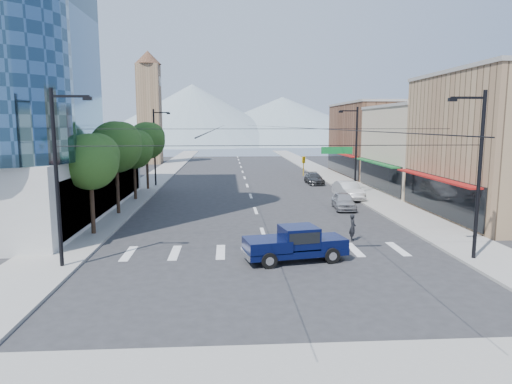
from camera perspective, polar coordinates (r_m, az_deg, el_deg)
ground at (r=25.12m, az=1.98°, el=-8.35°), size 160.00×160.00×0.00m
sidewalk_left at (r=65.04m, az=-12.14°, el=1.94°), size 4.00×120.00×0.15m
sidewalk_right at (r=65.92m, az=8.98°, el=2.11°), size 4.00×120.00×0.15m
sidewalk_cross at (r=14.13m, az=7.14°, el=-22.20°), size 28.00×4.00×0.15m
shop_mid at (r=52.97m, az=21.44°, el=4.90°), size 12.00×14.00×9.00m
shop_far at (r=67.77m, az=15.74°, el=6.24°), size 12.00×18.00×10.00m
clock_tower at (r=87.14m, az=-13.19°, el=10.47°), size 4.80×4.80×20.40m
mountain_left at (r=174.42m, az=-7.91°, el=9.62°), size 80.00×80.00×22.00m
mountain_right at (r=185.29m, az=3.33°, el=9.00°), size 90.00×90.00×18.00m
tree_near at (r=31.33m, az=-19.77°, el=3.81°), size 3.65×3.64×6.71m
tree_midnear at (r=38.06m, az=-16.92°, el=5.59°), size 4.09×4.09×7.52m
tree_midfar at (r=44.93m, az=-14.86°, el=5.29°), size 3.65×3.64×6.71m
tree_far at (r=51.78m, az=-13.39°, el=6.39°), size 4.09×4.09×7.52m
signal_rig at (r=23.22m, az=2.76°, el=1.98°), size 21.80×0.20×9.00m
lamp_pole_nw at (r=54.60m, az=-12.44°, el=5.84°), size 2.00×0.25×9.00m
lamp_pole_ne at (r=47.80m, az=12.26°, el=5.49°), size 2.00×0.25×9.00m
pickup_truck at (r=24.61m, az=4.87°, el=-6.37°), size 5.79×2.97×1.87m
pedestrian at (r=29.32m, az=11.98°, el=-4.35°), size 0.50×0.68×1.71m
parked_car_near at (r=39.92m, az=10.89°, el=-1.11°), size 2.07×4.38×1.45m
parked_car_mid at (r=45.39m, az=11.44°, el=0.18°), size 2.19×5.30×1.71m
parked_car_far at (r=56.29m, az=7.29°, el=1.67°), size 1.99×4.64×1.33m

